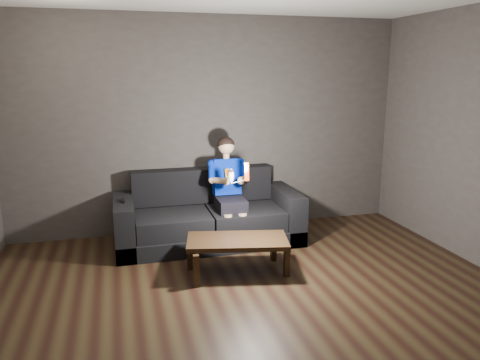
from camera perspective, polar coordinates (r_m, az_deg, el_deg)
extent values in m
plane|color=black|center=(4.03, 3.76, -16.97)|extent=(5.00, 5.00, 0.00)
cube|color=#3D3634|center=(5.95, -3.77, 6.63)|extent=(5.00, 0.04, 2.70)
cube|color=black|center=(5.69, -3.85, -6.68)|extent=(2.18, 0.94, 0.19)
cube|color=black|center=(5.47, -8.18, -5.31)|extent=(0.85, 0.66, 0.23)
cube|color=black|center=(5.63, 0.68, -4.65)|extent=(0.85, 0.66, 0.23)
cube|color=black|center=(5.88, -4.61, -0.61)|extent=(1.74, 0.22, 0.43)
cube|color=black|center=(5.54, -13.93, -5.40)|extent=(0.22, 0.94, 0.59)
cube|color=black|center=(5.88, 5.55, -3.97)|extent=(0.22, 0.94, 0.59)
cube|color=black|center=(5.51, -1.14, -2.99)|extent=(0.32, 0.41, 0.15)
cube|color=#00109C|center=(5.64, -1.68, 0.43)|extent=(0.32, 0.23, 0.45)
cube|color=yellow|center=(5.54, -1.46, 0.88)|extent=(0.10, 0.10, 0.11)
cube|color=red|center=(5.53, -1.45, 0.87)|extent=(0.06, 0.06, 0.07)
cylinder|color=#D9AE82|center=(5.59, -1.69, 2.91)|extent=(0.08, 0.08, 0.06)
sphere|color=#D9AE82|center=(5.57, -1.70, 4.16)|extent=(0.19, 0.19, 0.19)
ellipsoid|color=black|center=(5.58, -1.73, 4.39)|extent=(0.20, 0.20, 0.17)
cylinder|color=#00109C|center=(5.51, -3.53, 0.98)|extent=(0.09, 0.24, 0.21)
cylinder|color=#00109C|center=(5.60, 0.46, 1.20)|extent=(0.09, 0.24, 0.21)
cylinder|color=#D9AE82|center=(5.37, -2.54, 0.14)|extent=(0.15, 0.25, 0.11)
cylinder|color=#D9AE82|center=(5.44, 0.45, 0.31)|extent=(0.15, 0.25, 0.11)
sphere|color=#D9AE82|center=(5.29, -1.68, -0.18)|extent=(0.09, 0.09, 0.09)
sphere|color=#D9AE82|center=(5.33, 0.13, -0.07)|extent=(0.09, 0.09, 0.09)
cylinder|color=#D9AE82|center=(5.36, -1.48, -6.10)|extent=(0.10, 0.10, 0.37)
cylinder|color=#D9AE82|center=(5.40, 0.30, -5.95)|extent=(0.10, 0.10, 0.37)
cube|color=red|center=(5.08, 0.80, 1.03)|extent=(0.06, 0.08, 0.20)
cube|color=#661B0B|center=(5.05, 0.87, 1.61)|extent=(0.03, 0.01, 0.03)
cylinder|color=silver|center=(5.06, 0.87, 0.84)|extent=(0.02, 0.01, 0.02)
ellipsoid|color=silver|center=(5.05, -1.10, 0.53)|extent=(0.09, 0.11, 0.16)
cylinder|color=black|center=(5.00, -1.00, 1.11)|extent=(0.03, 0.01, 0.03)
cube|color=black|center=(5.40, -14.10, -2.45)|extent=(0.04, 0.14, 0.03)
cube|color=black|center=(5.44, -14.11, -2.18)|extent=(0.02, 0.02, 0.00)
cube|color=black|center=(4.77, -0.33, -7.45)|extent=(1.09, 0.70, 0.05)
cube|color=black|center=(4.56, -5.36, -10.98)|extent=(0.06, 0.06, 0.32)
cube|color=black|center=(4.78, 5.73, -9.82)|extent=(0.06, 0.06, 0.32)
cube|color=black|center=(4.94, -6.17, -9.07)|extent=(0.06, 0.06, 0.32)
cube|color=black|center=(5.14, 4.10, -8.10)|extent=(0.06, 0.06, 0.32)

